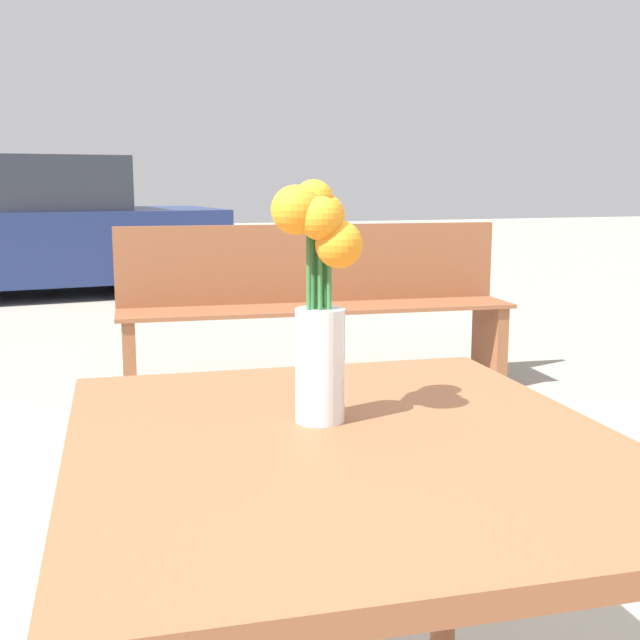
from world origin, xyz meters
TOP-DOWN VIEW (x-y plane):
  - table_front at (0.00, -0.00)m, footprint 0.82×0.93m
  - flower_vase at (-0.01, 0.08)m, footprint 0.13×0.13m
  - bench_near at (0.94, 2.84)m, footprint 2.01×0.58m
  - parked_car at (-0.69, 7.18)m, footprint 4.20×1.93m

SIDE VIEW (x-z plane):
  - bench_near at x=0.94m, z-range 0.05..0.90m
  - table_front at x=0.00m, z-range 0.25..0.97m
  - parked_car at x=-0.69m, z-range -0.03..1.27m
  - flower_vase at x=-0.01m, z-range 0.74..1.08m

